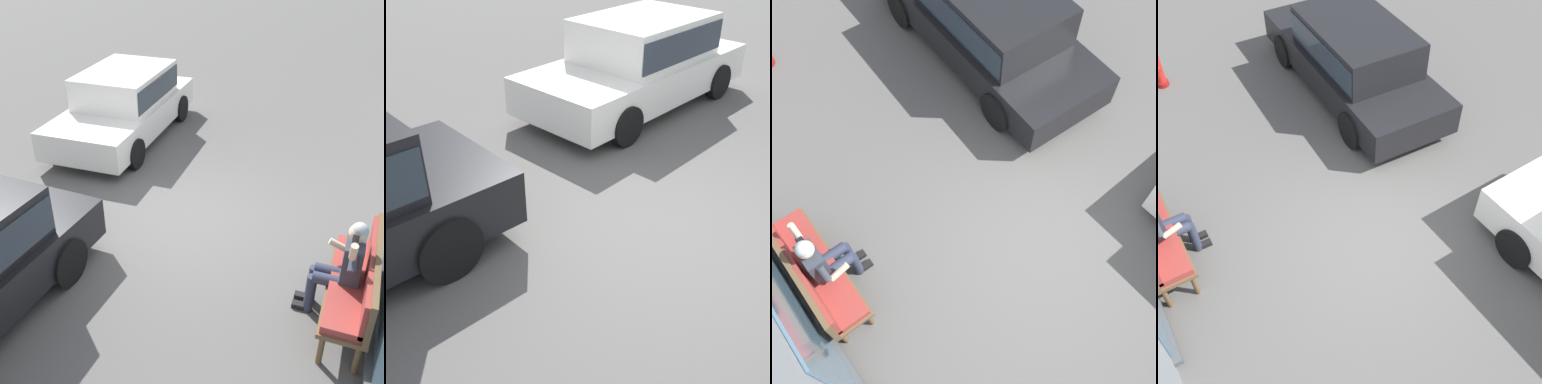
# 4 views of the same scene
# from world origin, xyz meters

# --- Properties ---
(ground_plane) EXTENTS (60.00, 60.00, 0.00)m
(ground_plane) POSITION_xyz_m (0.00, 0.00, 0.00)
(ground_plane) COLOR #565451
(person_on_phone) EXTENTS (0.73, 0.74, 1.39)m
(person_on_phone) POSITION_xyz_m (1.29, 2.67, 0.74)
(person_on_phone) COLOR #2D3347
(person_on_phone) RESTS_ON ground_plane
(parked_car_mid) EXTENTS (4.76, 1.96, 1.53)m
(parked_car_mid) POSITION_xyz_m (3.34, -1.66, 0.83)
(parked_car_mid) COLOR black
(parked_car_mid) RESTS_ON ground_plane
(fire_hydrant) EXTENTS (0.38, 0.26, 0.81)m
(fire_hydrant) POSITION_xyz_m (5.56, 1.59, 0.39)
(fire_hydrant) COLOR maroon
(fire_hydrant) RESTS_ON ground_plane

